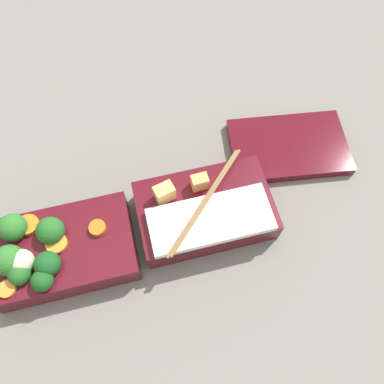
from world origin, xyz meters
TOP-DOWN VIEW (x-y plane):
  - ground_plane at (0.00, 0.00)m, footprint 3.00×3.00m
  - bento_tray_vegetable at (-0.13, -0.01)m, footprint 0.20×0.13m
  - bento_tray_rice at (0.10, -0.00)m, footprint 0.20×0.15m
  - bento_lid at (0.28, 0.09)m, footprint 0.22×0.15m

SIDE VIEW (x-z plane):
  - ground_plane at x=0.00m, z-range 0.00..0.00m
  - bento_lid at x=0.28m, z-range 0.00..0.02m
  - bento_tray_rice at x=0.10m, z-range -0.01..0.07m
  - bento_tray_vegetable at x=-0.13m, z-range -0.01..0.07m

